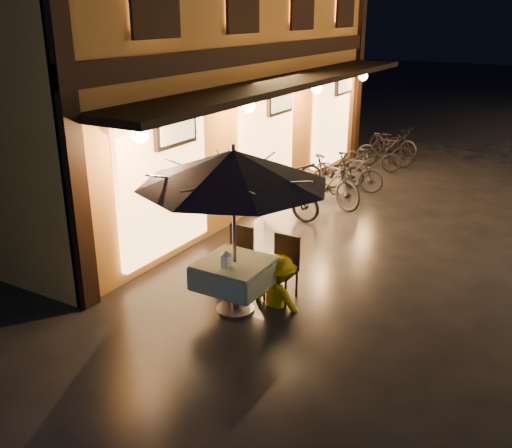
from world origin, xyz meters
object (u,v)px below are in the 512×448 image
Objects in this scene: person_yellow at (279,257)px; bicycle_0 at (280,195)px; cafe_table at (235,274)px; patio_umbrella at (233,167)px; table_lantern at (226,258)px; person_orange at (230,245)px.

person_yellow is 0.82× the size of bicycle_0.
patio_umbrella is (0.00, 0.00, 1.56)m from cafe_table.
person_yellow is (0.44, 0.50, 0.16)m from cafe_table.
patio_umbrella reaches higher than bicycle_0.
patio_umbrella is 1.25m from table_lantern.
person_yellow is (0.44, 0.72, -0.17)m from table_lantern.
person_yellow is at bearing 48.99° from patio_umbrella.
bicycle_0 is at bearing 109.08° from cafe_table.
person_yellow is (0.88, -0.06, 0.02)m from person_orange.
patio_umbrella is at bearing 55.72° from person_yellow.
table_lantern is at bearing -90.00° from cafe_table.
bicycle_0 is (-0.90, 3.32, -0.25)m from person_orange.
patio_umbrella reaches higher than person_orange.
person_yellow is at bearing -151.99° from bicycle_0.
table_lantern is at bearing 65.37° from person_yellow.
bicycle_0 reaches higher than cafe_table.
person_yellow is (0.44, 0.50, -1.40)m from patio_umbrella.
table_lantern is (0.00, -0.21, 0.33)m from cafe_table.
person_orange is (-0.45, 0.56, 0.14)m from cafe_table.
bicycle_0 is (-1.34, 4.10, -0.44)m from table_lantern.
patio_umbrella is 10.62× the size of table_lantern.
patio_umbrella is at bearing 26.57° from cafe_table.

